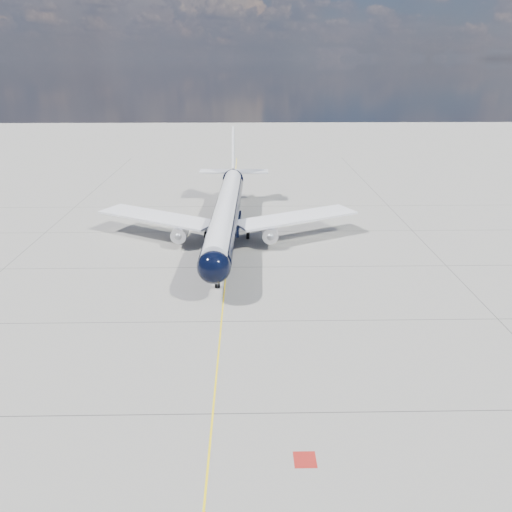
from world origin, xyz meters
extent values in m
plane|color=gray|center=(0.00, 30.00, 0.00)|extent=(320.00, 320.00, 0.00)
cube|color=yellow|center=(0.00, 25.00, 0.00)|extent=(0.16, 160.00, 0.01)
cube|color=maroon|center=(6.80, -10.00, 0.00)|extent=(1.60, 1.60, 0.01)
cylinder|color=black|center=(-0.38, 35.53, 4.33)|extent=(5.04, 39.31, 3.92)
sphere|color=black|center=(-0.97, 14.90, 4.33)|extent=(4.03, 4.03, 3.92)
cone|color=black|center=(0.31, 59.77, 4.95)|extent=(4.13, 7.33, 3.92)
cylinder|color=white|center=(-0.38, 35.53, 5.31)|extent=(4.23, 41.34, 3.06)
cube|color=black|center=(-0.97, 14.69, 4.90)|extent=(2.51, 1.31, 0.57)
cube|color=white|center=(-11.17, 37.38, 3.41)|extent=(19.77, 14.28, 0.33)
cube|color=white|center=(10.49, 36.77, 3.41)|extent=(20.04, 13.42, 0.33)
cube|color=black|center=(-0.38, 35.53, 2.89)|extent=(4.63, 10.44, 1.03)
cylinder|color=#B9B9C0|center=(-7.14, 33.66, 2.22)|extent=(2.45, 4.81, 2.31)
cylinder|color=#B9B9C0|center=(6.26, 33.27, 2.22)|extent=(2.45, 4.81, 2.31)
sphere|color=gray|center=(-7.21, 31.49, 2.22)|extent=(1.17, 1.17, 1.14)
sphere|color=gray|center=(6.20, 31.11, 2.22)|extent=(1.17, 1.17, 1.14)
cube|color=white|center=(-7.14, 33.86, 2.99)|extent=(0.32, 3.31, 1.14)
cube|color=white|center=(6.27, 33.48, 2.99)|extent=(0.32, 3.31, 1.14)
cube|color=white|center=(0.29, 59.25, 10.22)|extent=(0.52, 6.55, 8.80)
cube|color=white|center=(0.31, 59.77, 5.78)|extent=(13.50, 3.68, 0.23)
cylinder|color=gray|center=(-0.87, 18.51, 1.29)|extent=(0.19, 0.19, 2.17)
cylinder|color=black|center=(-1.07, 18.51, 0.36)|extent=(0.21, 0.73, 0.72)
cylinder|color=black|center=(-0.66, 18.50, 0.36)|extent=(0.21, 0.73, 0.72)
cylinder|color=gray|center=(-3.64, 37.17, 1.39)|extent=(0.28, 0.28, 1.96)
cylinder|color=gray|center=(2.96, 36.98, 1.39)|extent=(0.28, 0.28, 1.96)
cylinder|color=black|center=(-3.65, 36.60, 0.57)|extent=(0.50, 1.15, 1.14)
cylinder|color=black|center=(-3.62, 37.74, 0.57)|extent=(0.50, 1.15, 1.14)
cylinder|color=black|center=(2.95, 36.41, 0.57)|extent=(0.50, 1.15, 1.14)
cylinder|color=black|center=(2.98, 37.55, 0.57)|extent=(0.50, 1.15, 1.14)
camera|label=1|loc=(2.84, -37.28, 26.27)|focal=35.00mm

